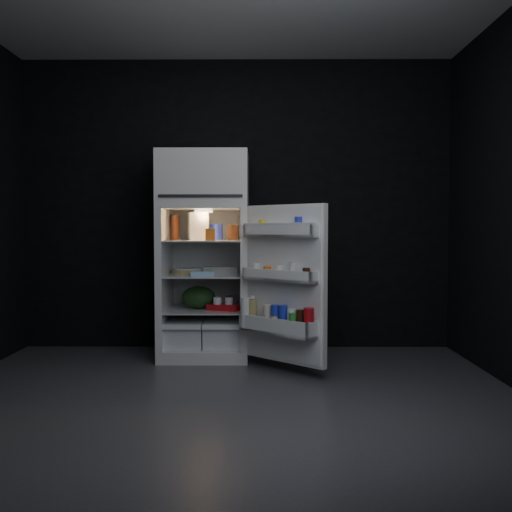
{
  "coord_description": "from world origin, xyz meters",
  "views": [
    {
      "loc": [
        0.22,
        -3.68,
        1.12
      ],
      "look_at": [
        0.19,
        1.0,
        0.9
      ],
      "focal_mm": 40.0,
      "sensor_mm": 36.0,
      "label": 1
    }
  ],
  "objects_px": {
    "fridge_door": "(283,286)",
    "egg_carton": "(220,271)",
    "refrigerator": "(205,248)",
    "yogurt_tray": "(224,307)",
    "milk_jug": "(198,226)"
  },
  "relations": [
    {
      "from": "egg_carton",
      "to": "yogurt_tray",
      "type": "relative_size",
      "value": 1.06
    },
    {
      "from": "fridge_door",
      "to": "egg_carton",
      "type": "height_order",
      "value": "fridge_door"
    },
    {
      "from": "milk_jug",
      "to": "yogurt_tray",
      "type": "xyz_separation_m",
      "value": [
        0.23,
        -0.1,
        -0.69
      ]
    },
    {
      "from": "fridge_door",
      "to": "egg_carton",
      "type": "distance_m",
      "value": 0.75
    },
    {
      "from": "refrigerator",
      "to": "fridge_door",
      "type": "relative_size",
      "value": 1.46
    },
    {
      "from": "milk_jug",
      "to": "refrigerator",
      "type": "bearing_deg",
      "value": 19.95
    },
    {
      "from": "egg_carton",
      "to": "milk_jug",
      "type": "bearing_deg",
      "value": 158.36
    },
    {
      "from": "refrigerator",
      "to": "fridge_door",
      "type": "height_order",
      "value": "refrigerator"
    },
    {
      "from": "milk_jug",
      "to": "yogurt_tray",
      "type": "bearing_deg",
      "value": -35.94
    },
    {
      "from": "milk_jug",
      "to": "egg_carton",
      "type": "bearing_deg",
      "value": -30.53
    },
    {
      "from": "milk_jug",
      "to": "egg_carton",
      "type": "height_order",
      "value": "milk_jug"
    },
    {
      "from": "fridge_door",
      "to": "yogurt_tray",
      "type": "height_order",
      "value": "fridge_door"
    },
    {
      "from": "fridge_door",
      "to": "yogurt_tray",
      "type": "xyz_separation_m",
      "value": [
        -0.48,
        0.5,
        -0.23
      ]
    },
    {
      "from": "yogurt_tray",
      "to": "refrigerator",
      "type": "bearing_deg",
      "value": 164.26
    },
    {
      "from": "fridge_door",
      "to": "egg_carton",
      "type": "xyz_separation_m",
      "value": [
        -0.52,
        0.53,
        0.08
      ]
    }
  ]
}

